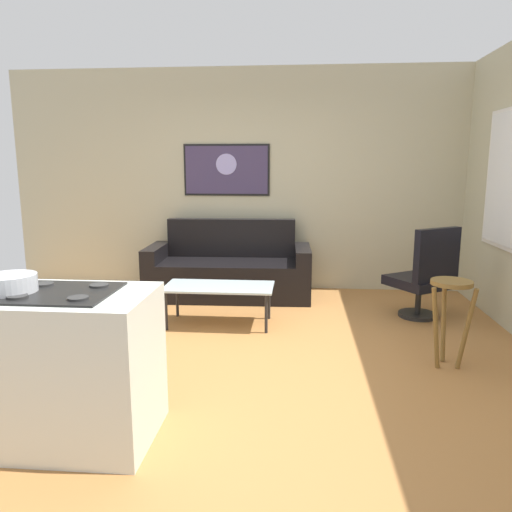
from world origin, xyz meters
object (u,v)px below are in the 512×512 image
at_px(armchair, 426,275).
at_px(bar_stool, 450,301).
at_px(couch, 229,272).
at_px(coffee_table, 219,289).
at_px(mixing_bowl, 10,285).
at_px(wall_painting, 227,170).

distance_m(armchair, bar_stool, 1.25).
relative_size(couch, coffee_table, 1.83).
distance_m(coffee_table, mixing_bowl, 2.39).
bearing_deg(bar_stool, coffee_table, 156.17).
distance_m(coffee_table, wall_painting, 1.95).
distance_m(couch, wall_painting, 1.31).
bearing_deg(couch, coffee_table, -87.15).
distance_m(couch, mixing_bowl, 3.42).
xyz_separation_m(coffee_table, wall_painting, (-0.14, 1.55, 1.16)).
bearing_deg(coffee_table, armchair, 9.78).
bearing_deg(couch, mixing_bowl, -103.29).
bearing_deg(coffee_table, mixing_bowl, -110.87).
xyz_separation_m(armchair, wall_painting, (-2.26, 1.19, 1.06)).
xyz_separation_m(coffee_table, armchair, (2.11, 0.36, 0.10)).
bearing_deg(armchair, wall_painting, 152.22).
xyz_separation_m(armchair, bar_stool, (-0.12, -1.24, 0.07)).
bearing_deg(mixing_bowl, coffee_table, 69.13).
height_order(couch, bar_stool, couch).
xyz_separation_m(coffee_table, bar_stool, (1.99, -0.88, 0.17)).
xyz_separation_m(coffee_table, mixing_bowl, (-0.83, -2.17, 0.56)).
relative_size(armchair, bar_stool, 1.38).
relative_size(couch, wall_painting, 1.81).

